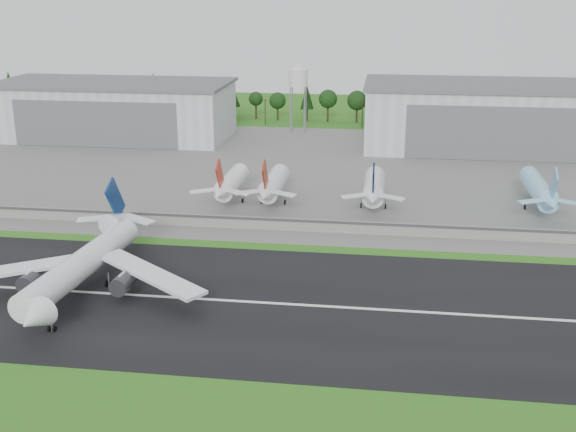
# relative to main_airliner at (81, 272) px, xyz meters

# --- Properties ---
(ground) EXTENTS (600.00, 600.00, 0.00)m
(ground) POSITION_rel_main_airliner_xyz_m (28.17, -9.56, -4.89)
(ground) COLOR #286A19
(ground) RESTS_ON ground
(runway) EXTENTS (320.00, 60.00, 0.10)m
(runway) POSITION_rel_main_airliner_xyz_m (28.17, 0.44, -4.84)
(runway) COLOR black
(runway) RESTS_ON ground
(runway_centerline) EXTENTS (220.00, 1.00, 0.02)m
(runway_centerline) POSITION_rel_main_airliner_xyz_m (28.17, 0.44, -4.78)
(runway_centerline) COLOR white
(runway_centerline) RESTS_ON runway
(apron) EXTENTS (320.00, 150.00, 0.10)m
(apron) POSITION_rel_main_airliner_xyz_m (28.17, 110.44, -4.84)
(apron) COLOR slate
(apron) RESTS_ON ground
(blast_fence) EXTENTS (240.00, 0.61, 3.50)m
(blast_fence) POSITION_rel_main_airliner_xyz_m (28.17, 45.42, -3.09)
(blast_fence) COLOR gray
(blast_fence) RESTS_ON ground
(hangar_west) EXTENTS (97.00, 44.00, 23.20)m
(hangar_west) POSITION_rel_main_airliner_xyz_m (-51.83, 155.35, 6.74)
(hangar_west) COLOR silver
(hangar_west) RESTS_ON ground
(hangar_east) EXTENTS (102.00, 47.00, 25.20)m
(hangar_east) POSITION_rel_main_airliner_xyz_m (103.17, 155.35, 7.73)
(hangar_east) COLOR silver
(hangar_east) RESTS_ON ground
(water_tower) EXTENTS (8.40, 8.40, 29.40)m
(water_tower) POSITION_rel_main_airliner_xyz_m (23.17, 175.44, 19.66)
(water_tower) COLOR #99999E
(water_tower) RESTS_ON ground
(utility_poles) EXTENTS (230.00, 3.00, 12.00)m
(utility_poles) POSITION_rel_main_airliner_xyz_m (28.17, 190.44, -4.89)
(utility_poles) COLOR black
(utility_poles) RESTS_ON ground
(treeline) EXTENTS (320.00, 16.00, 22.00)m
(treeline) POSITION_rel_main_airliner_xyz_m (28.17, 205.44, -4.89)
(treeline) COLOR black
(treeline) RESTS_ON ground
(main_airliner) EXTENTS (57.11, 59.26, 18.17)m
(main_airliner) POSITION_rel_main_airliner_xyz_m (0.00, 0.00, 0.00)
(main_airliner) COLOR white
(main_airliner) RESTS_ON runway
(parked_jet_red_a) EXTENTS (7.36, 31.29, 16.60)m
(parked_jet_red_a) POSITION_rel_main_airliner_xyz_m (16.67, 66.98, 1.20)
(parked_jet_red_a) COLOR white
(parked_jet_red_a) RESTS_ON ground
(parked_jet_red_b) EXTENTS (7.36, 31.29, 16.71)m
(parked_jet_red_b) POSITION_rel_main_airliner_xyz_m (29.28, 67.00, 1.31)
(parked_jet_red_b) COLOR white
(parked_jet_red_b) RESTS_ON ground
(parked_jet_navy) EXTENTS (7.36, 31.29, 16.85)m
(parked_jet_navy) POSITION_rel_main_airliner_xyz_m (58.47, 67.02, 1.44)
(parked_jet_navy) COLOR white
(parked_jet_navy) RESTS_ON ground
(parked_jet_skyblue) EXTENTS (7.36, 37.29, 16.70)m
(parked_jet_skyblue) POSITION_rel_main_airliner_xyz_m (105.00, 72.00, 1.25)
(parked_jet_skyblue) COLOR #8FD8F7
(parked_jet_skyblue) RESTS_ON ground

